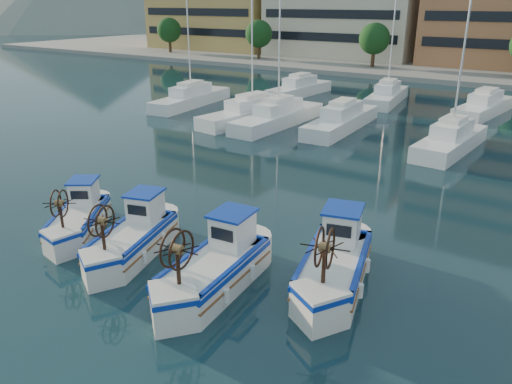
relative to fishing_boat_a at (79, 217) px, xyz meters
name	(u,v)px	position (x,y,z in m)	size (l,w,h in m)	color
ground	(179,271)	(5.45, -0.13, -0.68)	(300.00, 300.00, 0.00)	#193C42
hill_west	(91,27)	(-134.55, 109.87, -0.68)	(180.00, 180.00, 60.00)	slate
yacht_marina	(376,111)	(2.11, 27.05, -0.16)	(39.54, 23.88, 11.50)	white
fishing_boat_a	(79,217)	(0.00, 0.00, 0.00)	(3.45, 4.03, 2.47)	white
fishing_boat_b	(134,236)	(3.22, -0.07, 0.05)	(2.83, 4.39, 2.66)	white
fishing_boat_c	(216,265)	(7.17, -0.20, 0.11)	(2.30, 4.71, 2.88)	white
fishing_boat_d	(335,262)	(10.29, 2.13, 0.12)	(2.97, 4.81, 2.91)	white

